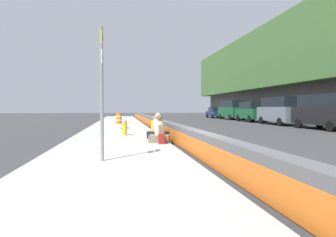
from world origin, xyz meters
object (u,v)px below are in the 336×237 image
object	(u,v)px
seated_person_middle	(158,131)
parked_car_third	(325,111)
backpack	(162,139)
parked_car_farther	(215,112)
fire_hydrant	(125,127)
seated_person_foreground	(159,134)
route_sign_post	(102,84)
construction_barrel	(119,118)
parked_car_fourth	(280,110)
parked_car_midline	(251,111)
parked_car_far	(232,110)
seated_person_rear	(155,130)

from	to	relation	value
seated_person_middle	parked_car_third	distance (m)	13.84
backpack	parked_car_farther	bearing A→B (deg)	-22.93
fire_hydrant	seated_person_foreground	bearing A→B (deg)	-156.19
seated_person_middle	parked_car_third	xyz separation A→B (m)	(5.06, -12.86, 0.83)
route_sign_post	construction_barrel	world-z (taller)	route_sign_post
parked_car_fourth	parked_car_midline	world-z (taller)	parked_car_fourth
backpack	parked_car_midline	distance (m)	22.68
fire_hydrant	parked_car_far	world-z (taller)	parked_car_far
backpack	parked_car_midline	size ratio (longest dim) A/B	0.08
seated_person_rear	parked_car_fourth	distance (m)	16.24
parked_car_fourth	parked_car_far	bearing A→B (deg)	-1.06
parked_car_far	fire_hydrant	bearing A→B (deg)	144.92
seated_person_middle	parked_car_fourth	bearing A→B (deg)	-49.82
seated_person_foreground	backpack	xyz separation A→B (m)	(-0.56, -0.02, -0.17)
route_sign_post	backpack	size ratio (longest dim) A/B	9.00
parked_car_fourth	seated_person_foreground	bearing A→B (deg)	133.09
parked_car_farther	parked_car_midline	bearing A→B (deg)	-179.64
seated_person_rear	construction_barrel	xyz separation A→B (m)	(11.82, 1.87, 0.15)
parked_car_fourth	parked_car_midline	xyz separation A→B (m)	(5.86, -0.10, -0.17)
seated_person_foreground	parked_car_far	distance (m)	27.35
seated_person_rear	parked_car_midline	bearing A→B (deg)	-39.58
construction_barrel	parked_car_fourth	bearing A→B (deg)	-97.63
seated_person_foreground	parked_car_midline	world-z (taller)	parked_car_midline
fire_hydrant	parked_car_third	xyz separation A→B (m)	(3.15, -14.37, 0.77)
construction_barrel	fire_hydrant	bearing A→B (deg)	-177.95
construction_barrel	parked_car_far	xyz separation A→B (m)	(9.85, -14.97, 0.73)
seated_person_middle	parked_car_midline	distance (m)	21.15
seated_person_middle	fire_hydrant	bearing A→B (deg)	38.38
parked_car_midline	parked_car_farther	world-z (taller)	parked_car_midline
route_sign_post	parked_car_midline	bearing A→B (deg)	-34.83
construction_barrel	parked_car_fourth	xyz separation A→B (m)	(-1.98, -14.75, 0.73)
seated_person_foreground	construction_barrel	bearing A→B (deg)	7.25
seated_person_foreground	backpack	bearing A→B (deg)	-177.96
backpack	construction_barrel	xyz separation A→B (m)	(14.65, 1.81, 0.28)
parked_car_third	construction_barrel	bearing A→B (deg)	62.26
route_sign_post	fire_hydrant	bearing A→B (deg)	-5.59
seated_person_rear	parked_car_midline	size ratio (longest dim) A/B	0.22
seated_person_middle	parked_car_far	bearing A→B (deg)	-29.95
seated_person_rear	parked_car_midline	distance (m)	20.39
parked_car_third	route_sign_post	bearing A→B (deg)	123.90
construction_barrel	parked_car_third	xyz separation A→B (m)	(-7.76, -14.76, 0.73)
fire_hydrant	parked_car_farther	bearing A→B (deg)	-28.13
fire_hydrant	construction_barrel	xyz separation A→B (m)	(10.91, 0.39, 0.03)
fire_hydrant	seated_person_foreground	size ratio (longest dim) A/B	0.76
backpack	parked_car_farther	world-z (taller)	parked_car_farther
route_sign_post	seated_person_middle	distance (m)	5.76
seated_person_rear	backpack	xyz separation A→B (m)	(-2.84, 0.06, -0.13)
seated_person_rear	construction_barrel	distance (m)	11.97
seated_person_middle	route_sign_post	bearing A→B (deg)	156.50
seated_person_foreground	parked_car_farther	world-z (taller)	parked_car_farther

